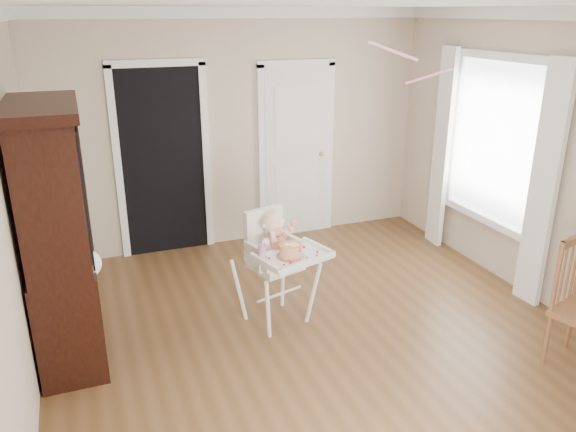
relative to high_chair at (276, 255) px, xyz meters
name	(u,v)px	position (x,y,z in m)	size (l,w,h in m)	color
floor	(326,344)	(0.26, -0.51, -0.65)	(5.00, 5.00, 0.00)	brown
ceiling	(335,4)	(0.26, -0.51, 2.05)	(5.00, 5.00, 0.00)	white
wall_back	(239,131)	(0.26, 1.99, 0.70)	(4.50, 4.50, 0.00)	#C1B097
wall_left	(7,231)	(-1.99, -0.51, 0.70)	(5.00, 5.00, 0.00)	#C1B097
wall_right	(557,165)	(2.51, -0.51, 0.70)	(5.00, 5.00, 0.00)	#C1B097
crown_molding	(335,14)	(0.26, -0.51, 1.99)	(4.50, 5.00, 0.12)	white
doorway	(163,158)	(-0.64, 1.97, 0.45)	(1.06, 0.05, 2.22)	black
closet_door	(296,154)	(0.97, 1.96, 0.37)	(0.96, 0.09, 2.13)	white
window_right	(490,153)	(2.44, 0.29, 0.63)	(0.13, 1.84, 2.30)	white
high_chair	(276,255)	(0.00, 0.00, 0.00)	(0.78, 0.89, 1.06)	white
baby	(274,238)	(-0.01, 0.03, 0.15)	(0.34, 0.25, 0.45)	beige
cake	(291,251)	(0.04, -0.26, 0.14)	(0.24, 0.24, 0.11)	silver
sippy_cup	(262,251)	(-0.19, -0.20, 0.15)	(0.07, 0.07, 0.16)	#CA7B91
china_cabinet	(59,236)	(-1.72, 0.15, 0.37)	(0.54, 1.22, 2.05)	black
streamer	(393,51)	(1.14, 0.15, 1.68)	(0.03, 0.50, 0.02)	pink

